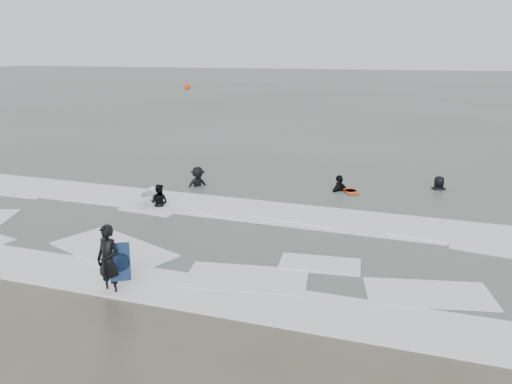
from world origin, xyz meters
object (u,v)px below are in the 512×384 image
(buoy, at_px, (187,87))
(surfer_right_near, at_px, (339,192))
(surfer_centre, at_px, (111,293))
(surfer_right_far, at_px, (438,191))
(surfer_breaker, at_px, (198,188))
(surfer_wading, at_px, (160,208))

(buoy, bearing_deg, surfer_right_near, -56.86)
(surfer_centre, relative_size, surfer_right_far, 1.00)
(surfer_breaker, xyz_separation_m, surfer_right_near, (6.01, 1.44, 0.00))
(surfer_breaker, distance_m, surfer_right_near, 6.17)
(surfer_wading, relative_size, buoy, 0.91)
(buoy, bearing_deg, surfer_right_far, -52.98)
(surfer_right_far, distance_m, buoy, 62.46)
(surfer_wading, bearing_deg, surfer_centre, 108.53)
(surfer_centre, bearing_deg, surfer_wading, 118.83)
(surfer_right_far, bearing_deg, surfer_breaker, 3.73)
(surfer_right_near, bearing_deg, surfer_right_far, 140.98)
(surfer_centre, height_order, surfer_right_near, surfer_right_near)
(surfer_right_far, bearing_deg, surfer_wading, 18.47)
(surfer_breaker, bearing_deg, surfer_right_far, -32.44)
(surfer_centre, bearing_deg, buoy, 124.03)
(surfer_right_near, distance_m, surfer_right_far, 4.31)
(surfer_breaker, distance_m, buoy, 59.65)
(surfer_wading, relative_size, surfer_right_near, 0.79)
(surfer_wading, xyz_separation_m, surfer_breaker, (0.10, 3.18, 0.00))
(surfer_centre, xyz_separation_m, surfer_wading, (-2.44, 6.59, 0.00))
(surfer_centre, xyz_separation_m, surfer_right_far, (7.67, 12.79, 0.00))
(surfer_wading, height_order, surfer_right_far, surfer_right_far)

